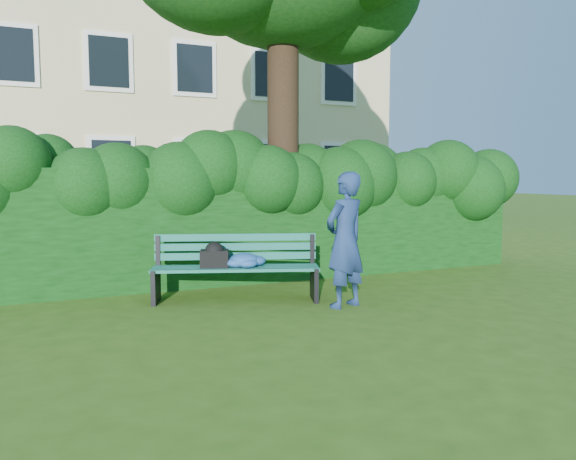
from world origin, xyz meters
name	(u,v)px	position (x,y,z in m)	size (l,w,h in m)	color
ground	(307,307)	(0.00, 0.00, 0.00)	(80.00, 80.00, 0.00)	#315014
apartment_building	(130,51)	(0.00, 13.99, 6.00)	(16.00, 8.08, 12.00)	#C0B881
hedge	(248,224)	(0.00, 2.20, 0.90)	(10.00, 1.00, 1.80)	black
park_bench	(235,264)	(-0.72, 0.76, 0.50)	(2.28, 1.27, 0.89)	#11574A
man_reading	(345,240)	(0.45, -0.18, 0.87)	(0.64, 0.42, 1.75)	navy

